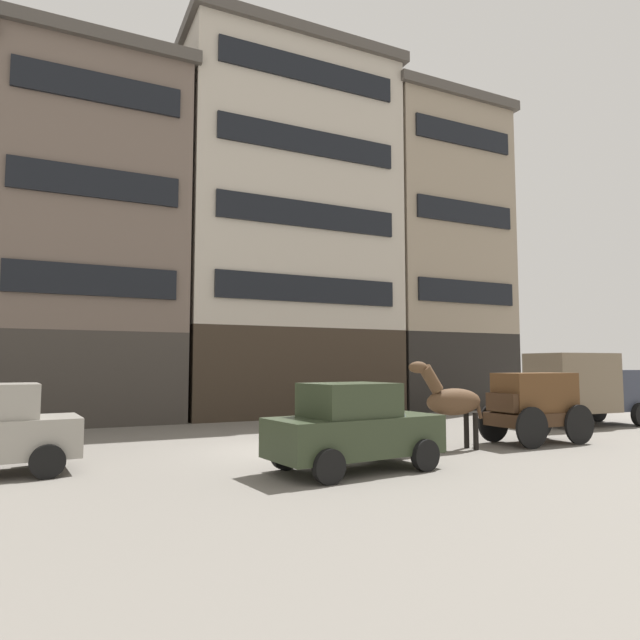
% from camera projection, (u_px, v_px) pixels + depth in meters
% --- Properties ---
extents(ground_plane, '(120.00, 120.00, 0.00)m').
position_uv_depth(ground_plane, '(279.00, 450.00, 14.24)').
color(ground_plane, slate).
extents(building_center_left, '(7.32, 6.48, 14.52)m').
position_uv_depth(building_center_left, '(91.00, 239.00, 22.28)').
color(building_center_left, '#38332D').
rests_on(building_center_left, ground_plane).
extents(building_center_right, '(10.20, 6.48, 17.03)m').
position_uv_depth(building_center_right, '(283.00, 231.00, 26.02)').
color(building_center_right, '#33281E').
rests_on(building_center_right, ground_plane).
extents(building_far_right, '(7.36, 6.48, 16.11)m').
position_uv_depth(building_far_right, '(428.00, 255.00, 29.64)').
color(building_far_right, black).
rests_on(building_far_right, ground_plane).
extents(cargo_wagon, '(2.90, 1.50, 1.98)m').
position_uv_depth(cargo_wagon, '(534.00, 402.00, 15.55)').
color(cargo_wagon, '#3D2819').
rests_on(cargo_wagon, ground_plane).
extents(draft_horse, '(2.34, 0.60, 2.30)m').
position_uv_depth(draft_horse, '(451.00, 401.00, 14.28)').
color(draft_horse, '#513823').
rests_on(draft_horse, ground_plane).
extents(delivery_truck_near, '(4.45, 2.36, 2.62)m').
position_uv_depth(delivery_truck_near, '(584.00, 386.00, 20.05)').
color(delivery_truck_near, '#333847').
rests_on(delivery_truck_near, ground_plane).
extents(sedan_dark, '(3.85, 2.19, 1.83)m').
position_uv_depth(sedan_dark, '(354.00, 427.00, 11.55)').
color(sedan_dark, '#2D3823').
rests_on(sedan_dark, ground_plane).
extents(pedestrian_officer, '(0.48, 0.48, 1.79)m').
position_uv_depth(pedestrian_officer, '(518.00, 393.00, 23.62)').
color(pedestrian_officer, black).
rests_on(pedestrian_officer, ground_plane).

